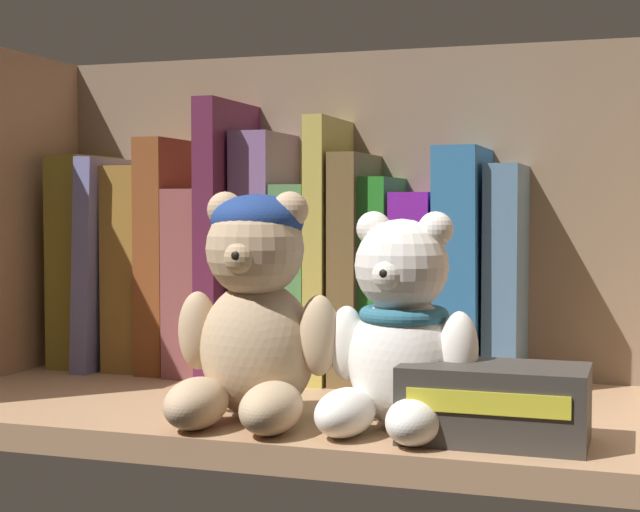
# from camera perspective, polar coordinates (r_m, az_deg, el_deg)

# --- Properties ---
(shelf_board) EXTENTS (0.64, 0.28, 0.02)m
(shelf_board) POSITION_cam_1_polar(r_m,az_deg,el_deg) (0.76, 1.66, -9.23)
(shelf_board) COLOR #A87F5B
(shelf_board) RESTS_ON ground
(shelf_back_panel) EXTENTS (0.67, 0.01, 0.31)m
(shelf_back_panel) POSITION_cam_1_polar(r_m,az_deg,el_deg) (0.89, 4.38, 1.88)
(shelf_back_panel) COLOR #7C644D
(shelf_back_panel) RESTS_ON ground
(book_0) EXTENTS (0.04, 0.10, 0.20)m
(book_0) POSITION_cam_1_polar(r_m,az_deg,el_deg) (0.97, -13.14, -0.24)
(book_0) COLOR olive
(book_0) RESTS_ON shelf_board
(book_1) EXTENTS (0.02, 0.13, 0.19)m
(book_1) POSITION_cam_1_polar(r_m,az_deg,el_deg) (0.95, -11.65, -0.36)
(book_1) COLOR #6D6FAC
(book_1) RESTS_ON shelf_board
(book_2) EXTENTS (0.03, 0.10, 0.19)m
(book_2) POSITION_cam_1_polar(r_m,az_deg,el_deg) (0.94, -10.16, -0.63)
(book_2) COLOR olive
(book_2) RESTS_ON shelf_board
(book_3) EXTENTS (0.03, 0.12, 0.21)m
(book_3) POSITION_cam_1_polar(r_m,az_deg,el_deg) (0.92, -8.36, 0.08)
(book_3) COLOR brown
(book_3) RESTS_ON shelf_board
(book_4) EXTENTS (0.03, 0.12, 0.17)m
(book_4) POSITION_cam_1_polar(r_m,az_deg,el_deg) (0.91, -6.50, -1.38)
(book_4) COLOR #8F4C4C
(book_4) RESTS_ON shelf_board
(book_5) EXTENTS (0.02, 0.15, 0.24)m
(book_5) POSITION_cam_1_polar(r_m,az_deg,el_deg) (0.90, -4.81, 1.02)
(book_5) COLOR #5A1F3B
(book_5) RESTS_ON shelf_board
(book_6) EXTENTS (0.03, 0.10, 0.21)m
(book_6) POSITION_cam_1_polar(r_m,az_deg,el_deg) (0.89, -3.01, 0.11)
(book_6) COLOR slate
(book_6) RESTS_ON shelf_board
(book_7) EXTENTS (0.03, 0.11, 0.17)m
(book_7) POSITION_cam_1_polar(r_m,az_deg,el_deg) (0.87, -0.85, -1.43)
(book_7) COLOR #4E864D
(book_7) RESTS_ON shelf_board
(book_8) EXTENTS (0.02, 0.12, 0.23)m
(book_8) POSITION_cam_1_polar(r_m,az_deg,el_deg) (0.86, 0.80, 0.41)
(book_8) COLOR gold
(book_8) RESTS_ON shelf_board
(book_9) EXTENTS (0.02, 0.12, 0.19)m
(book_9) POSITION_cam_1_polar(r_m,az_deg,el_deg) (0.86, 2.28, -0.63)
(book_9) COLOR brown
(book_9) RESTS_ON shelf_board
(book_10) EXTENTS (0.02, 0.10, 0.17)m
(book_10) POSITION_cam_1_polar(r_m,az_deg,el_deg) (0.85, 4.00, -1.34)
(book_10) COLOR #268124
(book_10) RESTS_ON shelf_board
(book_11) EXTENTS (0.03, 0.13, 0.16)m
(book_11) POSITION_cam_1_polar(r_m,az_deg,el_deg) (0.85, 6.04, -1.83)
(book_11) COLOR #761BA1
(book_11) RESTS_ON shelf_board
(book_12) EXTENTS (0.04, 0.13, 0.20)m
(book_12) POSITION_cam_1_polar(r_m,az_deg,el_deg) (0.84, 8.51, -0.64)
(book_12) COLOR #2B679F
(book_12) RESTS_ON shelf_board
(book_13) EXTENTS (0.03, 0.11, 0.18)m
(book_13) POSITION_cam_1_polar(r_m,az_deg,el_deg) (0.83, 10.82, -1.16)
(book_13) COLOR slate
(book_13) RESTS_ON shelf_board
(teddy_bear_larger) EXTENTS (0.12, 0.12, 0.16)m
(teddy_bear_larger) POSITION_cam_1_polar(r_m,az_deg,el_deg) (0.69, -3.85, -3.24)
(teddy_bear_larger) COLOR tan
(teddy_bear_larger) RESTS_ON shelf_board
(teddy_bear_smaller) EXTENTS (0.11, 0.11, 0.15)m
(teddy_bear_smaller) POSITION_cam_1_polar(r_m,az_deg,el_deg) (0.67, 4.64, -4.68)
(teddy_bear_smaller) COLOR white
(teddy_bear_smaller) RESTS_ON shelf_board
(small_product_box) EXTENTS (0.12, 0.06, 0.05)m
(small_product_box) POSITION_cam_1_polar(r_m,az_deg,el_deg) (0.64, 10.05, -8.39)
(small_product_box) COLOR #38332D
(small_product_box) RESTS_ON shelf_board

